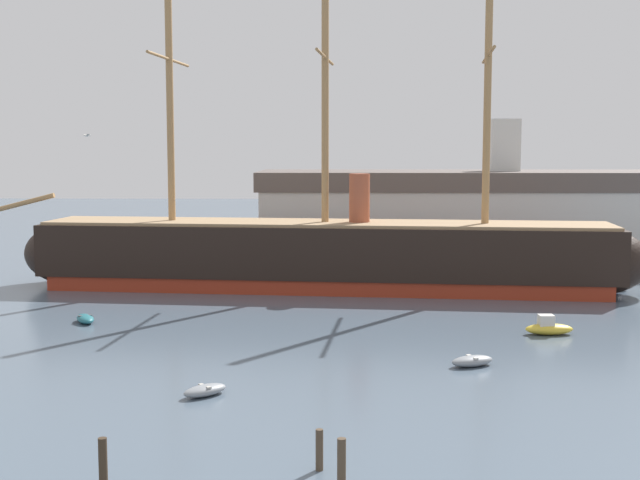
% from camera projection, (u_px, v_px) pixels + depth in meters
% --- Properties ---
extents(tall_ship, '(64.43, 15.75, 31.00)m').
position_uv_depth(tall_ship, '(325.00, 254.00, 79.49)').
color(tall_ship, maroon).
rests_on(tall_ship, ground).
extents(dinghy_near_centre, '(2.68, 2.57, 0.61)m').
position_uv_depth(dinghy_near_centre, '(205.00, 390.00, 45.32)').
color(dinghy_near_centre, gray).
rests_on(dinghy_near_centre, ground).
extents(dinghy_mid_right, '(3.05, 2.24, 0.66)m').
position_uv_depth(dinghy_mid_right, '(472.00, 361.00, 51.51)').
color(dinghy_mid_right, gray).
rests_on(dinghy_mid_right, ground).
extents(dinghy_alongside_bow, '(2.32, 2.93, 0.64)m').
position_uv_depth(dinghy_alongside_bow, '(85.00, 319.00, 64.36)').
color(dinghy_alongside_bow, '#236670').
rests_on(dinghy_alongside_bow, ground).
extents(motorboat_alongside_stern, '(3.47, 1.58, 1.43)m').
position_uv_depth(motorboat_alongside_stern, '(549.00, 328.00, 60.29)').
color(motorboat_alongside_stern, gold).
rests_on(motorboat_alongside_stern, ground).
extents(dinghy_far_right, '(3.00, 1.79, 0.66)m').
position_uv_depth(dinghy_far_right, '(614.00, 288.00, 78.80)').
color(dinghy_far_right, '#1E284C').
rests_on(dinghy_far_right, ground).
extents(motorboat_distant_centre, '(4.70, 4.85, 2.00)m').
position_uv_depth(motorboat_distant_centre, '(285.00, 268.00, 88.77)').
color(motorboat_distant_centre, '#1E284C').
rests_on(motorboat_distant_centre, ground).
extents(mooring_piling_left_pair, '(0.34, 0.34, 2.13)m').
position_uv_depth(mooring_piling_left_pair, '(342.00, 465.00, 32.55)').
color(mooring_piling_left_pair, '#4C3D2D').
rests_on(mooring_piling_left_pair, ground).
extents(mooring_piling_right_pair, '(0.35, 0.35, 2.04)m').
position_uv_depth(mooring_piling_right_pair, '(103.00, 463.00, 32.87)').
color(mooring_piling_right_pair, '#382B1E').
rests_on(mooring_piling_right_pair, ground).
extents(mooring_piling_midwater, '(0.32, 0.32, 1.73)m').
position_uv_depth(mooring_piling_midwater, '(319.00, 450.00, 34.77)').
color(mooring_piling_midwater, '#4C3D2D').
rests_on(mooring_piling_midwater, ground).
extents(dockside_warehouse_right, '(56.23, 18.82, 16.61)m').
position_uv_depth(dockside_warehouse_right, '(483.00, 217.00, 98.70)').
color(dockside_warehouse_right, '#565659').
rests_on(dockside_warehouse_right, ground).
extents(seagull_in_flight, '(0.70, 1.22, 0.14)m').
position_uv_depth(seagull_in_flight, '(87.00, 135.00, 47.14)').
color(seagull_in_flight, silver).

